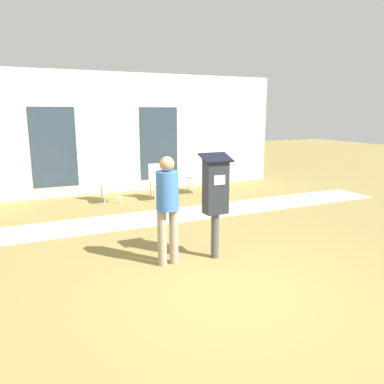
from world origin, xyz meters
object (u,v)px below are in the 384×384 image
object	(u,v)px
parking_meter	(216,192)
person_standing	(167,202)
outdoor_chair_left	(109,181)
outdoor_chair_right	(196,174)
outdoor_chair_middle	(158,179)

from	to	relation	value
parking_meter	person_standing	distance (m)	0.74
outdoor_chair_left	outdoor_chair_right	distance (m)	2.38
outdoor_chair_left	outdoor_chair_middle	xyz separation A→B (m)	(1.19, -0.21, 0.00)
outdoor_chair_left	person_standing	bearing A→B (deg)	-95.78
parking_meter	outdoor_chair_middle	bearing A→B (deg)	82.43
outdoor_chair_left	outdoor_chair_right	size ratio (longest dim) A/B	1.00
outdoor_chair_left	outdoor_chair_right	xyz separation A→B (m)	(2.38, 0.09, 0.00)
person_standing	outdoor_chair_middle	bearing A→B (deg)	58.96
outdoor_chair_left	outdoor_chair_right	bearing A→B (deg)	-2.34
parking_meter	outdoor_chair_left	world-z (taller)	parking_meter
outdoor_chair_middle	outdoor_chair_right	bearing A→B (deg)	25.10
person_standing	outdoor_chair_left	world-z (taller)	person_standing
outdoor_chair_middle	person_standing	bearing A→B (deg)	-97.18
person_standing	outdoor_chair_left	size ratio (longest dim) A/B	1.76
outdoor_chair_right	outdoor_chair_left	bearing A→B (deg)	165.69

